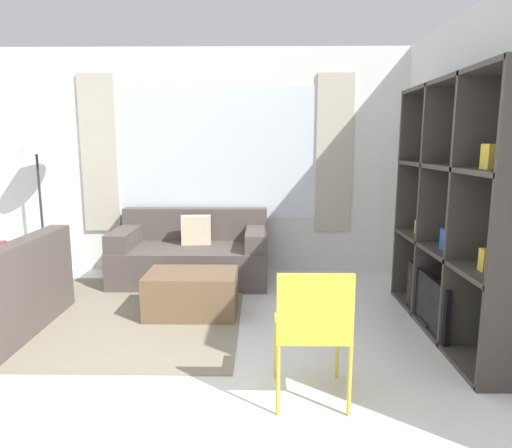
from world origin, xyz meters
TOP-DOWN VIEW (x-y plane):
  - ground_plane at (0.00, 0.00)m, footprint 16.00×16.00m
  - wall_back at (0.00, 3.37)m, footprint 5.80×0.11m
  - wall_right at (2.33, 1.67)m, footprint 0.07×4.54m
  - area_rug at (-0.81, 1.75)m, footprint 2.35×2.24m
  - shelving_unit at (2.15, 1.42)m, footprint 0.36×1.98m
  - couch_main at (-0.25, 2.87)m, footprint 1.74×0.93m
  - ottoman at (-0.09, 1.77)m, footprint 0.83×0.55m
  - floor_lamp at (-2.08, 3.06)m, footprint 0.40×0.40m
  - folding_chair at (0.87, 0.31)m, footprint 0.44×0.46m

SIDE VIEW (x-z plane):
  - ground_plane at x=0.00m, z-range 0.00..0.00m
  - area_rug at x=-0.81m, z-range 0.00..0.01m
  - ottoman at x=-0.09m, z-range 0.00..0.41m
  - couch_main at x=-0.25m, z-range -0.10..0.70m
  - folding_chair at x=0.87m, z-range 0.09..0.95m
  - shelving_unit at x=2.15m, z-range -0.04..2.05m
  - wall_right at x=2.33m, z-range 0.00..2.70m
  - wall_back at x=0.00m, z-range 0.01..2.71m
  - floor_lamp at x=-2.08m, z-range 0.65..2.37m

